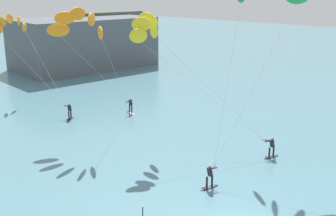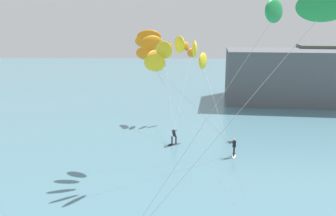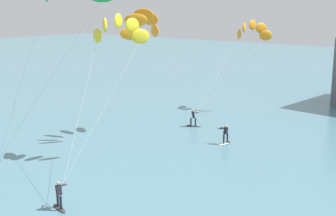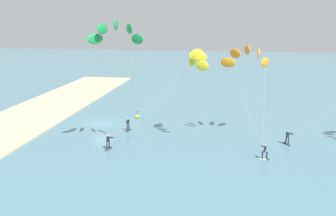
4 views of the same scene
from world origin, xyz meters
name	(u,v)px [view 3 (image 3 of 4)]	position (x,y,z in m)	size (l,w,h in m)	color
kitesurfer_nearshore	(116,35)	(6.38, 13.16, 9.33)	(7.28, 11.22, 10.89)	#333338
kitesurfer_far_out	(250,34)	(5.81, 34.34, 8.41)	(4.57, 12.01, 9.91)	#333338
kitesurfer_downwind	(146,28)	(3.97, 19.28, 9.56)	(9.21, 5.88, 11.20)	white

